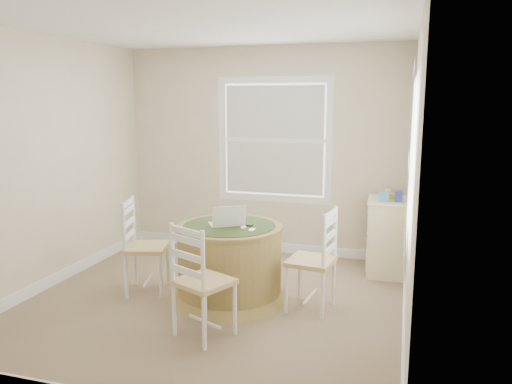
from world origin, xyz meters
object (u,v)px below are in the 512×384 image
(chair_near, at_px, (204,281))
(corner_chest, at_px, (388,236))
(laptop, at_px, (227,222))
(round_table, at_px, (230,258))
(chair_right, at_px, (311,261))
(chair_left, at_px, (147,247))

(chair_near, bearing_deg, corner_chest, -99.55)
(chair_near, bearing_deg, laptop, -58.74)
(round_table, bearing_deg, chair_right, -0.23)
(chair_right, bearing_deg, laptop, -85.01)
(round_table, height_order, laptop, laptop)
(laptop, height_order, corner_chest, laptop)
(chair_right, bearing_deg, round_table, -85.64)
(chair_near, bearing_deg, chair_right, -108.73)
(chair_left, distance_m, laptop, 0.89)
(round_table, height_order, corner_chest, corner_chest)
(round_table, xyz_separation_m, laptop, (-0.02, -0.01, 0.37))
(chair_left, bearing_deg, laptop, -100.09)
(chair_right, relative_size, laptop, 2.24)
(chair_left, relative_size, laptop, 2.24)
(chair_left, height_order, chair_right, same)
(chair_right, height_order, corner_chest, chair_right)
(chair_left, relative_size, corner_chest, 1.12)
(chair_left, height_order, corner_chest, chair_left)
(round_table, xyz_separation_m, chair_right, (0.82, -0.04, 0.07))
(chair_right, bearing_deg, corner_chest, 160.27)
(chair_right, bearing_deg, chair_left, -80.94)
(chair_near, relative_size, laptop, 2.24)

